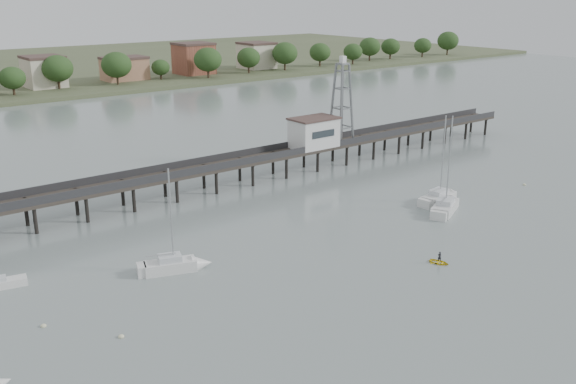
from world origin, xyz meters
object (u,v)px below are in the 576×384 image
at_px(sailboat_d, 443,196).
at_px(yellow_dinghy, 439,263).
at_px(sailboat_b, 181,265).
at_px(white_tender, 8,283).
at_px(sailboat_c, 447,205).
at_px(pier, 190,172).
at_px(lattice_tower, 342,103).

distance_m(sailboat_d, yellow_dinghy, 24.27).
height_order(sailboat_b, white_tender, sailboat_b).
distance_m(sailboat_c, yellow_dinghy, 20.35).
relative_size(sailboat_d, yellow_dinghy, 5.98).
bearing_deg(sailboat_d, pier, 130.82).
relative_size(sailboat_d, sailboat_b, 1.09).
distance_m(pier, white_tender, 35.83).
bearing_deg(white_tender, sailboat_c, -1.20).
distance_m(lattice_tower, white_tender, 66.22).
xyz_separation_m(lattice_tower, sailboat_d, (-2.59, -25.94, -10.46)).
height_order(lattice_tower, yellow_dinghy, lattice_tower).
xyz_separation_m(sailboat_d, white_tender, (-60.77, 9.88, -0.20)).
bearing_deg(sailboat_b, yellow_dinghy, -15.25).
bearing_deg(sailboat_d, yellow_dinghy, -149.40).
relative_size(sailboat_c, sailboat_b, 1.16).
xyz_separation_m(sailboat_b, yellow_dinghy, (24.82, -17.00, -0.64)).
xyz_separation_m(sailboat_d, sailboat_b, (-43.98, 2.10, 0.01)).
bearing_deg(white_tender, sailboat_b, -13.61).
bearing_deg(white_tender, lattice_tower, 25.47).
height_order(sailboat_c, yellow_dinghy, sailboat_c).
height_order(sailboat_c, white_tender, sailboat_c).
xyz_separation_m(sailboat_b, white_tender, (-16.79, 7.78, -0.20)).
xyz_separation_m(pier, white_tender, (-31.86, -16.06, -3.35)).
bearing_deg(yellow_dinghy, lattice_tower, 45.50).
xyz_separation_m(pier, sailboat_c, (26.21, -28.87, -3.16)).
xyz_separation_m(lattice_tower, sailboat_c, (-5.29, -28.87, -10.47)).
distance_m(lattice_tower, yellow_dinghy, 47.57).
relative_size(lattice_tower, sailboat_c, 1.05).
height_order(pier, lattice_tower, lattice_tower).
bearing_deg(white_tender, pier, 38.00).
relative_size(sailboat_c, yellow_dinghy, 6.33).
distance_m(pier, sailboat_b, 28.38).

